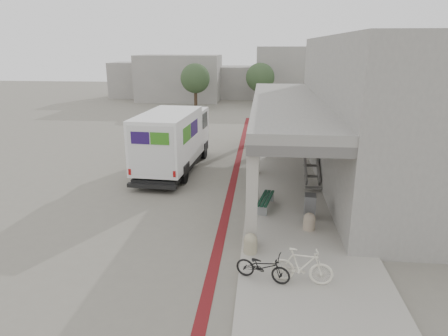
# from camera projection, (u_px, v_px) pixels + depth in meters

# --- Properties ---
(ground) EXTENTS (120.00, 120.00, 0.00)m
(ground) POSITION_uv_depth(u_px,v_px,m) (204.00, 206.00, 17.06)
(ground) COLOR slate
(ground) RESTS_ON ground
(bike_lane_stripe) EXTENTS (0.35, 40.00, 0.01)m
(bike_lane_stripe) POSITION_uv_depth(u_px,v_px,m) (231.00, 190.00, 18.87)
(bike_lane_stripe) COLOR maroon
(bike_lane_stripe) RESTS_ON ground
(sidewalk) EXTENTS (4.40, 28.00, 0.12)m
(sidewalk) POSITION_uv_depth(u_px,v_px,m) (299.00, 208.00, 16.67)
(sidewalk) COLOR #A09C90
(sidewalk) RESTS_ON ground
(transit_building) EXTENTS (7.60, 17.00, 7.00)m
(transit_building) POSITION_uv_depth(u_px,v_px,m) (353.00, 112.00, 19.71)
(transit_building) COLOR gray
(transit_building) RESTS_ON ground
(distant_backdrop) EXTENTS (28.00, 10.00, 6.50)m
(distant_backdrop) POSITION_uv_depth(u_px,v_px,m) (222.00, 78.00, 50.68)
(distant_backdrop) COLOR gray
(distant_backdrop) RESTS_ON ground
(tree_left) EXTENTS (3.20, 3.20, 4.80)m
(tree_left) POSITION_uv_depth(u_px,v_px,m) (195.00, 78.00, 43.24)
(tree_left) COLOR #38281C
(tree_left) RESTS_ON ground
(tree_mid) EXTENTS (3.20, 3.20, 4.80)m
(tree_mid) POSITION_uv_depth(u_px,v_px,m) (260.00, 78.00, 44.49)
(tree_mid) COLOR #38281C
(tree_mid) RESTS_ON ground
(tree_right) EXTENTS (3.20, 3.20, 4.80)m
(tree_right) POSITION_uv_depth(u_px,v_px,m) (335.00, 79.00, 42.80)
(tree_right) COLOR #38281C
(tree_right) RESTS_ON ground
(fedex_truck) EXTENTS (2.92, 7.90, 3.31)m
(fedex_truck) POSITION_uv_depth(u_px,v_px,m) (173.00, 139.00, 21.48)
(fedex_truck) COLOR black
(fedex_truck) RESTS_ON ground
(bench) EXTENTS (0.75, 1.95, 0.45)m
(bench) POSITION_uv_depth(u_px,v_px,m) (266.00, 201.00, 16.45)
(bench) COLOR gray
(bench) RESTS_ON sidewalk
(bollard_near) EXTENTS (0.45, 0.45, 0.67)m
(bollard_near) POSITION_uv_depth(u_px,v_px,m) (250.00, 243.00, 12.87)
(bollard_near) COLOR gray
(bollard_near) RESTS_ON sidewalk
(bollard_far) EXTENTS (0.43, 0.43, 0.65)m
(bollard_far) POSITION_uv_depth(u_px,v_px,m) (309.00, 221.00, 14.50)
(bollard_far) COLOR gray
(bollard_far) RESTS_ON sidewalk
(utility_cabinet) EXTENTS (0.47, 0.60, 0.94)m
(utility_cabinet) POSITION_uv_depth(u_px,v_px,m) (310.00, 206.00, 15.46)
(utility_cabinet) COLOR slate
(utility_cabinet) RESTS_ON sidewalk
(bicycle_black) EXTENTS (1.70, 1.03, 0.85)m
(bicycle_black) POSITION_uv_depth(u_px,v_px,m) (263.00, 267.00, 11.33)
(bicycle_black) COLOR black
(bicycle_black) RESTS_ON sidewalk
(bicycle_cream) EXTENTS (1.80, 0.73, 1.05)m
(bicycle_cream) POSITION_uv_depth(u_px,v_px,m) (302.00, 266.00, 11.17)
(bicycle_cream) COLOR silver
(bicycle_cream) RESTS_ON sidewalk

